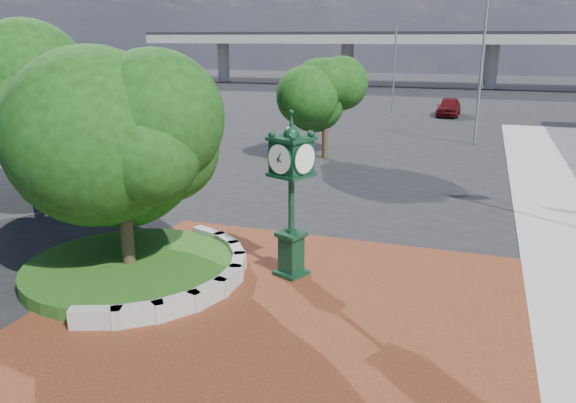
% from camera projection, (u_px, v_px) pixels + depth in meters
% --- Properties ---
extents(ground, '(200.00, 200.00, 0.00)m').
position_uv_depth(ground, '(290.00, 299.00, 15.05)').
color(ground, black).
rests_on(ground, ground).
extents(plaza, '(12.00, 12.00, 0.04)m').
position_uv_depth(plaza, '(277.00, 315.00, 14.14)').
color(plaza, '#5E2716').
rests_on(plaza, ground).
extents(planter_wall, '(2.96, 6.77, 0.54)m').
position_uv_depth(planter_wall, '(199.00, 277.00, 15.82)').
color(planter_wall, '#9E9B93').
rests_on(planter_wall, ground).
extents(grass_bed, '(6.10, 6.10, 0.40)m').
position_uv_depth(grass_bed, '(130.00, 268.00, 16.56)').
color(grass_bed, '#214D16').
rests_on(grass_bed, ground).
extents(overpass, '(90.00, 12.00, 7.50)m').
position_uv_depth(overpass, '(453.00, 39.00, 76.78)').
color(overpass, '#9E9B93').
rests_on(overpass, ground).
extents(tree_planter, '(5.20, 5.20, 6.33)m').
position_uv_depth(tree_planter, '(120.00, 151.00, 15.57)').
color(tree_planter, '#38281C').
rests_on(tree_planter, ground).
extents(tree_northwest, '(5.60, 5.60, 6.93)m').
position_uv_depth(tree_northwest, '(24.00, 106.00, 22.49)').
color(tree_northwest, '#38281C').
rests_on(tree_northwest, ground).
extents(tree_street, '(4.40, 4.40, 5.45)m').
position_uv_depth(tree_street, '(326.00, 102.00, 31.72)').
color(tree_street, '#38281C').
rests_on(tree_street, ground).
extents(post_clock, '(1.24, 1.24, 4.79)m').
position_uv_depth(post_clock, '(291.00, 189.00, 15.82)').
color(post_clock, black).
rests_on(post_clock, ground).
extents(parked_car, '(2.02, 4.83, 1.63)m').
position_uv_depth(parked_car, '(449.00, 107.00, 49.97)').
color(parked_car, '#4E0B0F').
rests_on(parked_car, ground).
extents(street_lamp_near, '(1.97, 0.89, 9.16)m').
position_uv_depth(street_lamp_near, '(486.00, 60.00, 35.07)').
color(street_lamp_near, slate).
rests_on(street_lamp_near, ground).
extents(street_lamp_far, '(1.86, 0.24, 8.29)m').
position_uv_depth(street_lamp_far, '(397.00, 59.00, 50.59)').
color(street_lamp_far, slate).
rests_on(street_lamp_far, ground).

